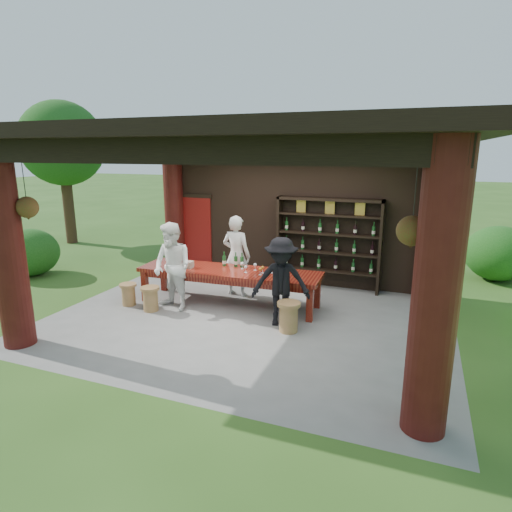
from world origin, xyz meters
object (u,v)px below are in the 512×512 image
(stool_near_right, at_px, (289,316))
(stool_far_left, at_px, (129,294))
(wine_shelf, at_px, (328,244))
(host, at_px, (236,256))
(napkin_basket, at_px, (187,264))
(guest_man, at_px, (281,282))
(guest_woman, at_px, (173,267))
(stool_near_left, at_px, (150,298))
(tasting_table, at_px, (229,275))

(stool_near_right, height_order, stool_far_left, stool_near_right)
(wine_shelf, height_order, host, wine_shelf)
(stool_far_left, height_order, napkin_basket, napkin_basket)
(stool_near_right, relative_size, host, 0.31)
(stool_near_right, relative_size, guest_man, 0.33)
(wine_shelf, distance_m, guest_woman, 3.62)
(stool_near_right, bearing_deg, stool_far_left, 178.39)
(stool_near_left, xyz_separation_m, napkin_basket, (0.42, 0.76, 0.56))
(guest_woman, bearing_deg, tasting_table, 52.62)
(wine_shelf, relative_size, stool_far_left, 5.19)
(stool_far_left, distance_m, host, 2.42)
(wine_shelf, xyz_separation_m, host, (-1.78, -1.21, -0.17))
(stool_near_right, distance_m, host, 2.36)
(tasting_table, bearing_deg, napkin_basket, -169.97)
(guest_woman, height_order, napkin_basket, guest_woman)
(guest_woman, distance_m, napkin_basket, 0.51)
(wine_shelf, bearing_deg, tasting_table, -131.99)
(stool_near_right, bearing_deg, guest_man, 132.20)
(wine_shelf, height_order, guest_woman, wine_shelf)
(wine_shelf, distance_m, napkin_basket, 3.27)
(wine_shelf, distance_m, stool_near_left, 4.15)
(stool_near_left, distance_m, guest_woman, 0.78)
(guest_woman, relative_size, napkin_basket, 6.84)
(tasting_table, bearing_deg, stool_near_left, -145.26)
(stool_near_right, bearing_deg, napkin_basket, 163.28)
(napkin_basket, bearing_deg, host, 45.21)
(tasting_table, distance_m, guest_man, 1.49)
(wine_shelf, xyz_separation_m, napkin_basket, (-2.57, -2.01, -0.24))
(wine_shelf, distance_m, tasting_table, 2.53)
(wine_shelf, distance_m, stool_far_left, 4.56)
(stool_near_right, distance_m, stool_far_left, 3.52)
(stool_near_left, height_order, host, host)
(host, height_order, guest_woman, host)
(wine_shelf, height_order, napkin_basket, wine_shelf)
(host, relative_size, guest_man, 1.09)
(wine_shelf, height_order, stool_far_left, wine_shelf)
(napkin_basket, bearing_deg, tasting_table, 10.03)
(stool_near_right, relative_size, stool_far_left, 1.18)
(tasting_table, relative_size, napkin_basket, 14.82)
(tasting_table, distance_m, stool_far_left, 2.14)
(stool_near_left, height_order, napkin_basket, napkin_basket)
(stool_near_left, relative_size, napkin_basket, 1.92)
(tasting_table, relative_size, guest_man, 2.34)
(stool_far_left, height_order, guest_woman, guest_woman)
(stool_near_right, xyz_separation_m, host, (-1.68, 1.54, 0.61))
(host, distance_m, guest_man, 1.94)
(wine_shelf, relative_size, stool_near_right, 4.39)
(stool_near_left, xyz_separation_m, guest_woman, (0.39, 0.26, 0.63))
(guest_man, bearing_deg, stool_far_left, 167.41)
(napkin_basket, bearing_deg, stool_near_right, -16.72)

